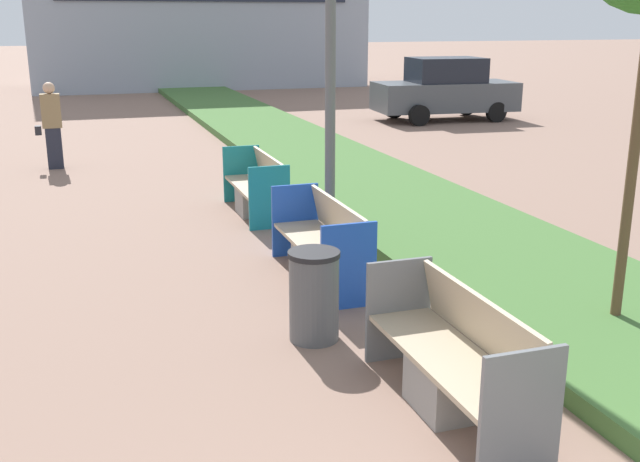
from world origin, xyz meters
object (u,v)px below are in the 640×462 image
litter_bin (314,296)px  parked_car_distant (445,90)px  bench_blue_frame (322,249)px  bench_grey_frame (454,366)px  bench_teal_frame (257,191)px  pedestrian_walking (52,125)px

litter_bin → parked_car_distant: 16.55m
bench_blue_frame → litter_bin: bearing=-111.1°
bench_blue_frame → parked_car_distant: (8.07, 12.44, 0.55)m
bench_grey_frame → bench_teal_frame: 6.48m
bench_blue_frame → parked_car_distant: parked_car_distant is taller
bench_blue_frame → pedestrian_walking: pedestrian_walking is taller
bench_blue_frame → litter_bin: bench_blue_frame is taller
litter_bin → pedestrian_walking: size_ratio=0.50×
bench_grey_frame → bench_blue_frame: (0.00, 3.25, 0.00)m
pedestrian_walking → parked_car_distant: parked_car_distant is taller
pedestrian_walking → bench_grey_frame: bearing=-75.0°
bench_grey_frame → bench_teal_frame: size_ratio=1.06×
bench_grey_frame → bench_teal_frame: (-0.00, 6.48, -0.00)m
bench_teal_frame → litter_bin: 4.90m
bench_teal_frame → litter_bin: bench_teal_frame is taller
litter_bin → pedestrian_walking: pedestrian_walking is taller
bench_blue_frame → litter_bin: 1.75m
pedestrian_walking → parked_car_distant: 11.93m
litter_bin → bench_blue_frame: bearing=68.9°
bench_grey_frame → bench_teal_frame: same height
bench_grey_frame → litter_bin: (-0.63, 1.62, 0.08)m
parked_car_distant → litter_bin: bearing=-117.2°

